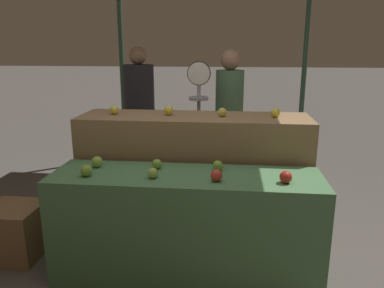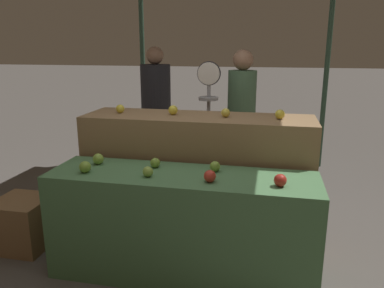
{
  "view_description": "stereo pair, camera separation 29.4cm",
  "coord_description": "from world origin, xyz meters",
  "px_view_note": "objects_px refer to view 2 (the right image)",
  "views": [
    {
      "loc": [
        0.32,
        -2.53,
        1.7
      ],
      "look_at": [
        0.01,
        0.3,
        0.96
      ],
      "focal_mm": 35.0,
      "sensor_mm": 36.0,
      "label": 1
    },
    {
      "loc": [
        0.61,
        -2.48,
        1.7
      ],
      "look_at": [
        0.01,
        0.3,
        0.96
      ],
      "focal_mm": 35.0,
      "sensor_mm": 36.0,
      "label": 2
    }
  ],
  "objects_px": {
    "produce_scale": "(208,106)",
    "wooden_crate_side": "(23,223)",
    "person_vendor_at_scale": "(241,114)",
    "person_customer_left": "(156,103)"
  },
  "relations": [
    {
      "from": "produce_scale",
      "to": "wooden_crate_side",
      "type": "relative_size",
      "value": 3.58
    },
    {
      "from": "produce_scale",
      "to": "person_vendor_at_scale",
      "type": "bearing_deg",
      "value": 48.11
    },
    {
      "from": "wooden_crate_side",
      "to": "produce_scale",
      "type": "bearing_deg",
      "value": 39.09
    },
    {
      "from": "person_customer_left",
      "to": "wooden_crate_side",
      "type": "relative_size",
      "value": 3.9
    },
    {
      "from": "person_vendor_at_scale",
      "to": "wooden_crate_side",
      "type": "distance_m",
      "value": 2.42
    },
    {
      "from": "wooden_crate_side",
      "to": "person_customer_left",
      "type": "bearing_deg",
      "value": 74.92
    },
    {
      "from": "produce_scale",
      "to": "person_customer_left",
      "type": "height_order",
      "value": "person_customer_left"
    },
    {
      "from": "produce_scale",
      "to": "person_vendor_at_scale",
      "type": "height_order",
      "value": "person_vendor_at_scale"
    },
    {
      "from": "person_vendor_at_scale",
      "to": "wooden_crate_side",
      "type": "xyz_separation_m",
      "value": [
        -1.73,
        -1.5,
        -0.76
      ]
    },
    {
      "from": "person_vendor_at_scale",
      "to": "person_customer_left",
      "type": "relative_size",
      "value": 0.98
    }
  ]
}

